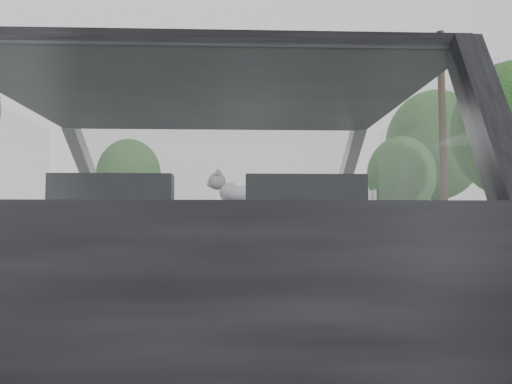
{
  "coord_description": "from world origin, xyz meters",
  "views": [
    {
      "loc": [
        0.12,
        -2.46,
        0.88
      ],
      "look_at": [
        0.23,
        0.6,
        1.09
      ],
      "focal_mm": 35.0,
      "sensor_mm": 36.0,
      "label": 1
    }
  ],
  "objects": [
    {
      "name": "highway_sign",
      "position": [
        7.09,
        22.88,
        1.39
      ],
      "size": [
        0.23,
        1.12,
        2.79
      ],
      "primitive_type": "cube",
      "rotation": [
        0.0,
        0.0,
        0.1
      ],
      "color": "#16511C",
      "rests_on": "ground"
    },
    {
      "name": "cat",
      "position": [
        0.22,
        0.59,
        1.08
      ],
      "size": [
        0.54,
        0.26,
        0.23
      ],
      "primitive_type": "ellipsoid",
      "rotation": [
        0.0,
        0.0,
        -0.2
      ],
      "color": "#A1A1A2",
      "rests_on": "dashboard"
    },
    {
      "name": "utility_pole",
      "position": [
        8.28,
        16.9,
        4.37
      ],
      "size": [
        0.34,
        0.34,
        8.74
      ],
      "primitive_type": "cylinder",
      "rotation": [
        0.0,
        0.0,
        -0.23
      ],
      "color": "black",
      "rests_on": "ground"
    },
    {
      "name": "tree_3",
      "position": [
        12.94,
        29.26,
        4.74
      ],
      "size": [
        8.07,
        8.07,
        9.48
      ],
      "primitive_type": null,
      "rotation": [
        0.0,
        0.0,
        -0.36
      ],
      "color": "#14330E",
      "rests_on": "ground"
    },
    {
      "name": "subject_car",
      "position": [
        0.0,
        0.0,
        0.72
      ],
      "size": [
        1.8,
        4.0,
        1.45
      ],
      "primitive_type": "cube",
      "color": "#24242A",
      "rests_on": "ground"
    },
    {
      "name": "guardrail",
      "position": [
        4.3,
        10.0,
        0.58
      ],
      "size": [
        0.05,
        90.0,
        0.32
      ],
      "primitive_type": "cube",
      "color": "#AAABAB",
      "rests_on": "ground"
    },
    {
      "name": "passenger_seat",
      "position": [
        0.4,
        -0.29,
        0.88
      ],
      "size": [
        0.5,
        0.72,
        0.42
      ],
      "primitive_type": "cube",
      "color": "black",
      "rests_on": "subject_car"
    },
    {
      "name": "dashboard",
      "position": [
        0.0,
        0.62,
        0.85
      ],
      "size": [
        1.58,
        0.45,
        0.3
      ],
      "primitive_type": "cube",
      "color": "black",
      "rests_on": "subject_car"
    },
    {
      "name": "driver_seat",
      "position": [
        -0.4,
        -0.29,
        0.88
      ],
      "size": [
        0.5,
        0.72,
        0.42
      ],
      "primitive_type": "cube",
      "color": "black",
      "rests_on": "subject_car"
    },
    {
      "name": "other_car",
      "position": [
        0.14,
        25.0,
        0.83
      ],
      "size": [
        2.56,
        5.21,
        1.65
      ],
      "primitive_type": "imported",
      "rotation": [
        0.0,
        0.0,
        -0.12
      ],
      "color": "silver",
      "rests_on": "ground"
    },
    {
      "name": "tree_2",
      "position": [
        9.23,
        24.85,
        2.87
      ],
      "size": [
        3.92,
        3.92,
        5.73
      ],
      "primitive_type": null,
      "rotation": [
        0.0,
        0.0,
        -0.04
      ],
      "color": "#14330E",
      "rests_on": "ground"
    },
    {
      "name": "tree_6",
      "position": [
        -8.09,
        35.25,
        3.63
      ],
      "size": [
        6.28,
        6.28,
        7.26
      ],
      "primitive_type": null,
      "rotation": [
        0.0,
        0.0,
        0.4
      ],
      "color": "#14330E",
      "rests_on": "ground"
    },
    {
      "name": "steering_wheel",
      "position": [
        -0.4,
        0.33,
        0.92
      ],
      "size": [
        0.36,
        0.36,
        0.04
      ],
      "primitive_type": "torus",
      "color": "black",
      "rests_on": "dashboard"
    }
  ]
}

